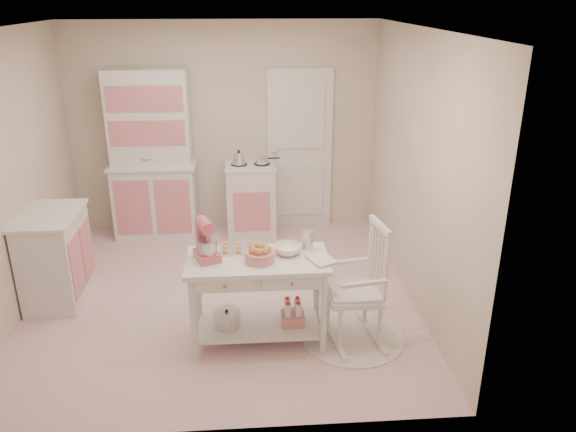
% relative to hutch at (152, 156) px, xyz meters
% --- Properties ---
extents(room_shell, '(3.84, 3.84, 2.62)m').
position_rel_hutch_xyz_m(room_shell, '(0.88, -1.66, 0.61)').
color(room_shell, '#C77C89').
rests_on(room_shell, ground).
extents(door, '(0.82, 0.05, 2.04)m').
position_rel_hutch_xyz_m(door, '(1.83, 0.21, -0.02)').
color(door, white).
rests_on(door, ground).
extents(hutch, '(1.06, 0.50, 2.08)m').
position_rel_hutch_xyz_m(hutch, '(0.00, 0.00, 0.00)').
color(hutch, white).
rests_on(hutch, ground).
extents(stove, '(0.62, 0.57, 0.92)m').
position_rel_hutch_xyz_m(stove, '(1.20, -0.05, -0.58)').
color(stove, white).
rests_on(stove, ground).
extents(base_cabinet, '(0.54, 0.84, 0.92)m').
position_rel_hutch_xyz_m(base_cabinet, '(-0.75, -1.59, -0.58)').
color(base_cabinet, white).
rests_on(base_cabinet, ground).
extents(lace_rug, '(0.92, 0.92, 0.01)m').
position_rel_hutch_xyz_m(lace_rug, '(2.06, -2.50, -1.03)').
color(lace_rug, white).
rests_on(lace_rug, ground).
extents(rocking_chair, '(0.59, 0.79, 1.10)m').
position_rel_hutch_xyz_m(rocking_chair, '(2.06, -2.50, -0.49)').
color(rocking_chair, white).
rests_on(rocking_chair, ground).
extents(work_table, '(1.20, 0.60, 0.80)m').
position_rel_hutch_xyz_m(work_table, '(1.23, -2.46, -0.64)').
color(work_table, white).
rests_on(work_table, ground).
extents(stand_mixer, '(0.28, 0.33, 0.34)m').
position_rel_hutch_xyz_m(stand_mixer, '(0.81, -2.44, -0.07)').
color(stand_mixer, '#D15866').
rests_on(stand_mixer, work_table).
extents(cookie_tray, '(0.34, 0.24, 0.02)m').
position_rel_hutch_xyz_m(cookie_tray, '(1.08, -2.28, -0.23)').
color(cookie_tray, silver).
rests_on(cookie_tray, work_table).
extents(bread_basket, '(0.25, 0.25, 0.09)m').
position_rel_hutch_xyz_m(bread_basket, '(1.25, -2.51, -0.19)').
color(bread_basket, '#D77B84').
rests_on(bread_basket, work_table).
extents(mixing_bowl, '(0.24, 0.24, 0.08)m').
position_rel_hutch_xyz_m(mixing_bowl, '(1.49, -2.38, -0.20)').
color(mixing_bowl, white).
rests_on(mixing_bowl, work_table).
extents(metal_pitcher, '(0.10, 0.10, 0.17)m').
position_rel_hutch_xyz_m(metal_pitcher, '(1.67, -2.30, -0.16)').
color(metal_pitcher, silver).
rests_on(metal_pitcher, work_table).
extents(recipe_book, '(0.27, 0.30, 0.02)m').
position_rel_hutch_xyz_m(recipe_book, '(1.68, -2.58, -0.23)').
color(recipe_book, white).
rests_on(recipe_book, work_table).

